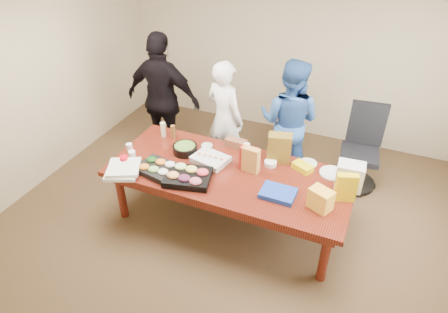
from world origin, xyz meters
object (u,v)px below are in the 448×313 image
at_px(conference_table, 229,197).
at_px(sheet_cake, 210,159).
at_px(office_chair, 360,151).
at_px(person_center, 225,119).
at_px(person_right, 289,121).
at_px(salad_bowl, 185,149).

height_order(conference_table, sheet_cake, sheet_cake).
xyz_separation_m(conference_table, sheet_cake, (-0.28, 0.10, 0.41)).
xyz_separation_m(office_chair, sheet_cake, (-1.62, -1.25, 0.22)).
relative_size(office_chair, sheet_cake, 2.76).
distance_m(person_center, person_right, 0.88).
xyz_separation_m(person_center, person_right, (0.85, 0.21, 0.04)).
bearing_deg(sheet_cake, person_right, 72.19).
height_order(person_right, sheet_cake, person_right).
xyz_separation_m(conference_table, salad_bowl, (-0.66, 0.16, 0.42)).
relative_size(office_chair, salad_bowl, 3.69).
bearing_deg(person_right, sheet_cake, 63.89).
distance_m(conference_table, office_chair, 1.90).
bearing_deg(sheet_cake, person_center, 114.87).
height_order(person_center, salad_bowl, person_center).
bearing_deg(office_chair, sheet_cake, -148.33).
xyz_separation_m(conference_table, person_center, (-0.49, 1.01, 0.46)).
distance_m(person_right, sheet_cake, 1.29).
bearing_deg(office_chair, salad_bowl, -155.21).
relative_size(person_center, sheet_cake, 4.08).
bearing_deg(sheet_cake, salad_bowl, -177.28).
height_order(office_chair, sheet_cake, office_chair).
bearing_deg(conference_table, person_right, 73.33).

